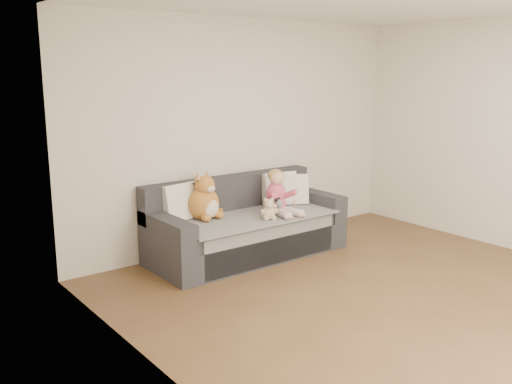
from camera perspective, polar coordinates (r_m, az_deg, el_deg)
room_shell at (r=5.14m, az=12.63°, el=3.71°), size 5.00×5.00×5.00m
sofa at (r=6.32m, az=-1.05°, el=-3.61°), size 2.20×0.94×0.85m
cushion_left at (r=6.04m, az=-7.58°, el=-0.98°), size 0.44×0.25×0.40m
cushion_right_back at (r=6.68m, az=2.36°, el=0.36°), size 0.44×0.26×0.39m
cushion_right_front at (r=6.70m, az=3.57°, el=0.28°), size 0.42×0.34×0.37m
toddler at (r=6.26m, az=2.22°, el=-0.29°), size 0.35×0.50×0.49m
plush_cat at (r=6.06m, az=-5.14°, el=-0.88°), size 0.42×0.39×0.52m
teddy_bear at (r=6.01m, az=1.30°, el=-1.89°), size 0.18×0.15×0.24m
plush_cow at (r=6.23m, az=1.65°, el=-1.54°), size 0.16×0.23×0.19m
sippy_cup at (r=6.07m, az=1.40°, el=-2.08°), size 0.11×0.08×0.12m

